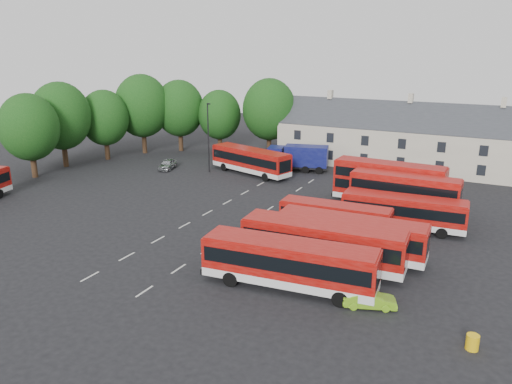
# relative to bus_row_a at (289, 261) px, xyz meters

# --- Properties ---
(ground) EXTENTS (140.00, 140.00, 0.00)m
(ground) POSITION_rel_bus_row_a_xyz_m (-13.62, 9.09, -2.05)
(ground) COLOR black
(ground) RESTS_ON ground
(lane_markings) EXTENTS (5.15, 33.80, 0.01)m
(lane_markings) POSITION_rel_bus_row_a_xyz_m (-11.12, 11.09, -2.04)
(lane_markings) COLOR beige
(lane_markings) RESTS_ON ground
(treeline) EXTENTS (29.92, 32.59, 12.01)m
(treeline) POSITION_rel_bus_row_a_xyz_m (-34.36, 28.45, 4.64)
(treeline) COLOR black
(treeline) RESTS_ON ground
(terrace_houses) EXTENTS (35.70, 7.13, 10.06)m
(terrace_houses) POSITION_rel_bus_row_a_xyz_m (0.38, 39.09, 1.82)
(terrace_houses) COLOR beige
(terrace_houses) RESTS_ON ground
(bus_row_a) EXTENTS (12.24, 3.85, 3.40)m
(bus_row_a) POSITION_rel_bus_row_a_xyz_m (0.00, 0.00, 0.00)
(bus_row_a) COLOR silver
(bus_row_a) RESTS_ON ground
(bus_row_b) EXTENTS (12.41, 3.52, 3.47)m
(bus_row_b) POSITION_rel_bus_row_a_xyz_m (0.89, 4.30, 0.04)
(bus_row_b) COLOR silver
(bus_row_b) RESTS_ON ground
(bus_row_c) EXTENTS (11.73, 3.11, 3.29)m
(bus_row_c) POSITION_rel_bus_row_a_xyz_m (2.22, 7.01, -0.07)
(bus_row_c) COLOR silver
(bus_row_c) RESTS_ON ground
(bus_row_d) EXTENTS (9.87, 2.67, 2.77)m
(bus_row_d) POSITION_rel_bus_row_a_xyz_m (-0.48, 11.41, -0.38)
(bus_row_d) COLOR silver
(bus_row_d) RESTS_ON ground
(bus_row_e) EXTENTS (11.03, 3.22, 3.08)m
(bus_row_e) POSITION_rel_bus_row_a_xyz_m (4.67, 15.32, -0.19)
(bus_row_e) COLOR silver
(bus_row_e) RESTS_ON ground
(bus_dd_south) EXTENTS (10.32, 2.60, 4.21)m
(bus_dd_south) POSITION_rel_bus_row_a_xyz_m (4.01, 18.81, 0.35)
(bus_dd_south) COLOR silver
(bus_dd_south) RESTS_ON ground
(bus_dd_north) EXTENTS (11.30, 3.10, 4.59)m
(bus_dd_north) POSITION_rel_bus_row_a_xyz_m (1.91, 21.61, 0.57)
(bus_dd_north) COLOR silver
(bus_dd_north) RESTS_ON ground
(bus_north) EXTENTS (12.02, 6.01, 3.32)m
(bus_north) POSITION_rel_bus_row_a_xyz_m (-16.88, 26.79, -0.05)
(bus_north) COLOR silver
(bus_north) RESTS_ON ground
(box_truck) EXTENTS (8.18, 4.27, 3.42)m
(box_truck) POSITION_rel_bus_row_a_xyz_m (-12.01, 31.27, -0.12)
(box_truck) COLOR black
(box_truck) RESTS_ON ground
(silver_car) EXTENTS (2.64, 4.28, 1.36)m
(silver_car) POSITION_rel_bus_row_a_xyz_m (-28.16, 24.19, -1.37)
(silver_car) COLOR #A1A4A8
(silver_car) RESTS_ON ground
(lime_car) EXTENTS (3.61, 2.28, 1.12)m
(lime_car) POSITION_rel_bus_row_a_xyz_m (5.65, -0.08, -1.48)
(lime_car) COLOR #85D020
(lime_car) RESTS_ON ground
(grit_bin) EXTENTS (0.71, 0.71, 0.88)m
(grit_bin) POSITION_rel_bus_row_a_xyz_m (11.91, -2.06, -1.60)
(grit_bin) COLOR #E5B10D
(grit_bin) RESTS_ON ground
(lamppost) EXTENTS (0.62, 0.43, 9.05)m
(lamppost) POSITION_rel_bus_row_a_xyz_m (-22.28, 25.34, 2.79)
(lamppost) COLOR black
(lamppost) RESTS_ON ground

